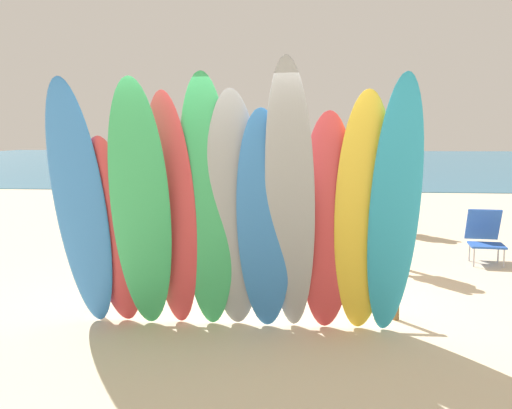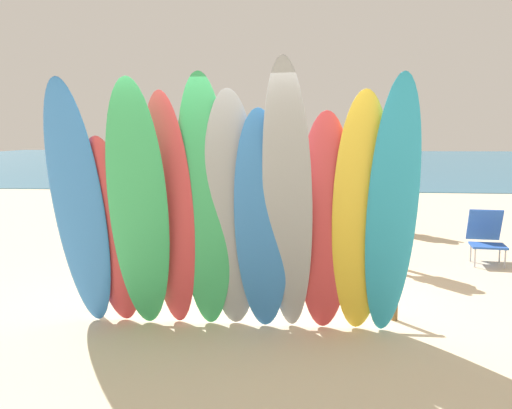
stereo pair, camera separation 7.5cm
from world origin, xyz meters
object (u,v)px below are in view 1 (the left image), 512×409
(surfboard_red_8, at_px, (327,225))
(beachgoer_by_water, at_px, (399,212))
(surfboard_green_4, at_px, (207,205))
(surfboard_teal_10, at_px, (394,211))
(surfboard_red_3, at_px, (172,213))
(surfboard_grey_5, at_px, (234,213))
(beach_chair_red, at_px, (485,235))
(surfboard_blue_0, at_px, (81,209))
(beachgoer_photographing, at_px, (388,182))
(surfboard_red_1, at_px, (114,234))
(surfboard_yellow_9, at_px, (363,217))
(beachgoer_midbeach, at_px, (249,200))
(surfboard_blue_6, at_px, (264,224))
(beachgoer_strolling, at_px, (332,179))
(beachgoer_near_rack, at_px, (157,188))
(surfboard_grey_7, at_px, (290,203))
(surfboard_rack, at_px, (242,270))
(distant_boat, at_px, (316,170))
(surfboard_green_2, at_px, (141,210))

(surfboard_red_8, relative_size, beachgoer_by_water, 1.50)
(surfboard_green_4, relative_size, surfboard_teal_10, 1.00)
(surfboard_red_3, height_order, beachgoer_by_water, surfboard_red_3)
(surfboard_grey_5, distance_m, beach_chair_red, 4.90)
(surfboard_blue_0, distance_m, beachgoer_photographing, 7.32)
(surfboard_red_1, bearing_deg, surfboard_teal_10, 3.57)
(surfboard_yellow_9, bearing_deg, beachgoer_by_water, 73.93)
(surfboard_green_4, height_order, beachgoer_midbeach, surfboard_green_4)
(surfboard_yellow_9, height_order, beachgoer_by_water, surfboard_yellow_9)
(surfboard_blue_6, relative_size, beachgoer_strolling, 1.31)
(surfboard_grey_5, bearing_deg, surfboard_blue_6, -11.27)
(surfboard_blue_6, relative_size, beachgoer_midbeach, 1.44)
(surfboard_yellow_9, bearing_deg, beachgoer_near_rack, 124.64)
(surfboard_grey_7, height_order, beachgoer_by_water, surfboard_grey_7)
(surfboard_red_8, height_order, surfboard_yellow_9, surfboard_yellow_9)
(surfboard_blue_0, relative_size, surfboard_red_3, 1.06)
(surfboard_rack, height_order, surfboard_blue_6, surfboard_blue_6)
(surfboard_blue_0, distance_m, beachgoer_near_rack, 4.75)
(surfboard_blue_0, xyz_separation_m, surfboard_red_1, (0.29, 0.11, -0.27))
(surfboard_rack, height_order, surfboard_grey_5, surfboard_grey_5)
(beachgoer_midbeach, bearing_deg, surfboard_grey_7, -85.60)
(surfboard_teal_10, distance_m, distant_boat, 21.95)
(surfboard_green_2, height_order, beachgoer_midbeach, surfboard_green_2)
(beachgoer_strolling, bearing_deg, surfboard_blue_6, 109.37)
(surfboard_blue_0, distance_m, surfboard_red_3, 0.89)
(surfboard_blue_0, height_order, beach_chair_red, surfboard_blue_0)
(beachgoer_near_rack, relative_size, beachgoer_photographing, 0.97)
(surfboard_red_8, relative_size, distant_boat, 0.53)
(surfboard_red_8, bearing_deg, distant_boat, 89.11)
(surfboard_teal_10, relative_size, beachgoer_strolling, 1.50)
(surfboard_red_1, height_order, beachgoer_strolling, surfboard_red_1)
(surfboard_red_8, height_order, beachgoer_near_rack, surfboard_red_8)
(surfboard_red_8, distance_m, beachgoer_strolling, 6.65)
(surfboard_grey_5, distance_m, beachgoer_near_rack, 4.99)
(surfboard_grey_5, relative_size, beach_chair_red, 3.01)
(surfboard_red_1, bearing_deg, surfboard_green_2, -17.25)
(surfboard_red_8, bearing_deg, beachgoer_near_rack, 122.15)
(surfboard_yellow_9, distance_m, beachgoer_near_rack, 5.65)
(beachgoer_strolling, bearing_deg, surfboard_yellow_9, 117.39)
(surfboard_teal_10, relative_size, distant_boat, 0.61)
(surfboard_red_3, distance_m, surfboard_green_4, 0.37)
(surfboard_grey_5, relative_size, distant_boat, 0.58)
(surfboard_red_3, height_order, beachgoer_photographing, surfboard_red_3)
(surfboard_red_1, xyz_separation_m, surfboard_blue_6, (1.51, -0.03, 0.13))
(surfboard_yellow_9, relative_size, beachgoer_near_rack, 1.44)
(surfboard_green_4, bearing_deg, surfboard_grey_5, 3.78)
(surfboard_red_1, distance_m, beachgoer_near_rack, 4.67)
(surfboard_red_3, xyz_separation_m, surfboard_red_8, (1.53, -0.01, -0.10))
(beachgoer_by_water, bearing_deg, surfboard_green_4, 153.39)
(surfboard_red_3, distance_m, surfboard_yellow_9, 1.87)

